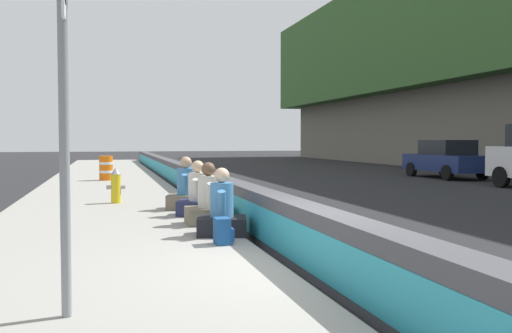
% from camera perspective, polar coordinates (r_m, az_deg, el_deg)
% --- Properties ---
extents(ground_plane, '(160.00, 160.00, 0.00)m').
position_cam_1_polar(ground_plane, '(7.40, 6.44, -10.78)').
color(ground_plane, '#232326').
rests_on(ground_plane, ground).
extents(sidewalk_strip, '(80.00, 4.40, 0.14)m').
position_cam_1_polar(sidewalk_strip, '(6.92, -14.93, -11.21)').
color(sidewalk_strip, gray).
rests_on(sidewalk_strip, ground_plane).
extents(jersey_barrier, '(76.00, 0.45, 0.85)m').
position_cam_1_polar(jersey_barrier, '(7.31, 6.43, -7.55)').
color(jersey_barrier, '#47474C').
rests_on(jersey_barrier, ground_plane).
extents(route_sign_post, '(0.44, 0.09, 3.60)m').
position_cam_1_polar(route_sign_post, '(5.37, -18.51, 7.79)').
color(route_sign_post, gray).
rests_on(route_sign_post, sidewalk_strip).
extents(fire_hydrant, '(0.26, 0.46, 0.88)m').
position_cam_1_polar(fire_hydrant, '(14.78, -13.72, -1.80)').
color(fire_hydrant, gold).
rests_on(fire_hydrant, sidewalk_strip).
extents(seated_person_foreground, '(0.84, 0.93, 1.12)m').
position_cam_1_polar(seated_person_foreground, '(9.58, -3.40, -4.71)').
color(seated_person_foreground, black).
rests_on(seated_person_foreground, sidewalk_strip).
extents(seated_person_middle, '(0.74, 0.84, 1.16)m').
position_cam_1_polar(seated_person_middle, '(10.85, -4.74, -3.78)').
color(seated_person_middle, '#706651').
rests_on(seated_person_middle, sidewalk_strip).
extents(seated_person_rear, '(0.91, 0.99, 1.15)m').
position_cam_1_polar(seated_person_rear, '(12.11, -5.78, -3.13)').
color(seated_person_rear, '#23284C').
rests_on(seated_person_rear, sidewalk_strip).
extents(seated_person_far, '(0.89, 0.99, 1.20)m').
position_cam_1_polar(seated_person_far, '(13.24, -6.95, -2.57)').
color(seated_person_far, '#706651').
rests_on(seated_person_far, sidewalk_strip).
extents(backpack, '(0.32, 0.28, 0.40)m').
position_cam_1_polar(backpack, '(8.76, -3.31, -6.43)').
color(backpack, navy).
rests_on(backpack, sidewalk_strip).
extents(construction_barrel, '(0.54, 0.54, 0.95)m').
position_cam_1_polar(construction_barrel, '(23.19, -14.63, -0.14)').
color(construction_barrel, orange).
rests_on(construction_barrel, sidewalk_strip).
extents(parked_car_fourth, '(4.52, 2.00, 1.71)m').
position_cam_1_polar(parked_car_fourth, '(27.14, 18.31, 0.72)').
color(parked_car_fourth, navy).
rests_on(parked_car_fourth, ground_plane).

